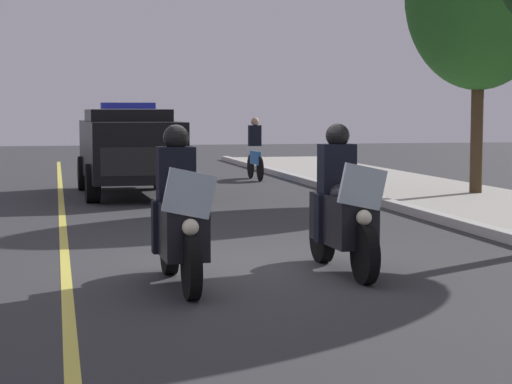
% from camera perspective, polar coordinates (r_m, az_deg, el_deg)
% --- Properties ---
extents(ground_plane, '(80.00, 80.00, 0.00)m').
position_cam_1_polar(ground_plane, '(10.97, 0.13, -4.74)').
color(ground_plane, '#333335').
extents(lane_stripe_center, '(48.00, 0.12, 0.01)m').
position_cam_1_polar(lane_stripe_center, '(10.72, -11.70, -5.06)').
color(lane_stripe_center, '#E0D14C').
rests_on(lane_stripe_center, ground).
extents(police_motorcycle_lead_left, '(2.14, 0.57, 1.72)m').
position_cam_1_polar(police_motorcycle_lead_left, '(9.81, -4.79, -1.79)').
color(police_motorcycle_lead_left, black).
rests_on(police_motorcycle_lead_left, ground).
extents(police_motorcycle_lead_right, '(2.14, 0.57, 1.72)m').
position_cam_1_polar(police_motorcycle_lead_right, '(10.64, 5.36, -1.26)').
color(police_motorcycle_lead_right, black).
rests_on(police_motorcycle_lead_right, ground).
extents(police_suv, '(4.95, 2.18, 2.05)m').
position_cam_1_polar(police_suv, '(20.57, -7.89, 2.77)').
color(police_suv, black).
rests_on(police_suv, ground).
extents(cyclist_background, '(1.76, 0.33, 1.69)m').
position_cam_1_polar(cyclist_background, '(24.91, -0.06, 2.69)').
color(cyclist_background, black).
rests_on(cyclist_background, ground).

